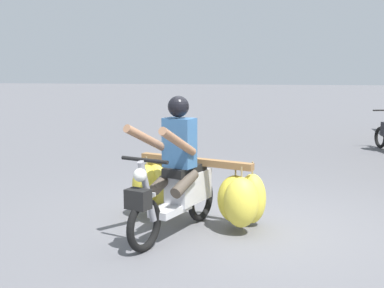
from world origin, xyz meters
The scene contains 2 objects.
ground_plane centered at (0.00, 0.00, 0.00)m, with size 120.00×120.00×0.00m, color slate.
motorbike_main_loaded centered at (-0.68, -0.07, 0.49)m, with size 1.77×1.98×1.58m.
Camera 1 is at (0.45, -5.67, 1.86)m, focal length 45.63 mm.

